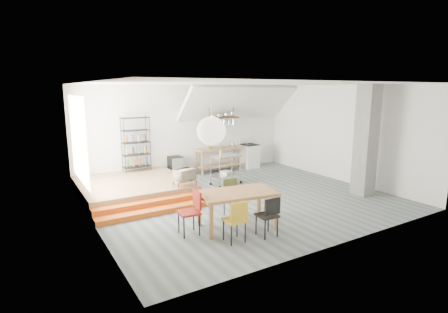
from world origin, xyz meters
TOP-DOWN VIEW (x-y plane):
  - floor at (0.00, 0.00)m, footprint 8.00×8.00m
  - wall_back at (0.00, 3.50)m, footprint 8.00×0.04m
  - wall_left at (-4.00, 0.00)m, footprint 0.04×7.00m
  - wall_right at (4.00, 0.00)m, footprint 0.04×7.00m
  - ceiling at (0.00, 0.00)m, footprint 8.00×7.00m
  - slope_ceiling at (1.80, 2.90)m, footprint 4.40×1.44m
  - window_pane at (-3.98, 1.50)m, footprint 0.02×2.50m
  - platform at (-2.50, 2.00)m, footprint 3.00×3.00m
  - step_lower at (-2.50, 0.05)m, footprint 3.00×0.35m
  - step_upper at (-2.50, 0.40)m, footprint 3.00×0.35m
  - concrete_column at (3.30, -1.50)m, footprint 0.50×0.50m
  - kitchen_counter at (1.10, 3.15)m, footprint 1.80×0.60m
  - stove at (2.50, 3.16)m, footprint 0.60×0.60m
  - pot_rack at (1.13, 2.92)m, footprint 1.20×0.50m
  - wire_shelving at (-2.00, 3.20)m, footprint 0.88×0.38m
  - microwave_shelf at (-1.40, 0.75)m, footprint 0.60×0.40m
  - paper_lantern at (-1.83, -1.58)m, footprint 0.60×0.60m
  - dining_table at (-1.24, -1.67)m, footprint 1.84×1.21m
  - chair_mustard at (-1.71, -2.38)m, footprint 0.42×0.42m
  - chair_black at (-0.97, -2.49)m, footprint 0.41×0.41m
  - chair_olive at (-0.92, -0.95)m, footprint 0.43×0.43m
  - chair_red at (-2.27, -1.51)m, footprint 0.47×0.47m
  - rolling_cart at (0.41, 1.51)m, footprint 1.05×0.69m
  - mini_fridge at (-0.63, 3.20)m, footprint 0.44×0.44m
  - microwave at (-1.40, 0.75)m, footprint 0.64×0.53m
  - bowl at (1.26, 3.10)m, footprint 0.23×0.23m

SIDE VIEW (x-z plane):
  - floor at x=0.00m, z-range 0.00..0.00m
  - step_lower at x=-2.50m, z-range 0.00..0.13m
  - step_upper at x=-2.50m, z-range 0.00..0.27m
  - platform at x=-2.50m, z-range 0.00..0.40m
  - mini_fridge at x=-0.63m, z-range 0.00..0.75m
  - stove at x=2.50m, z-range -0.11..1.07m
  - chair_black at x=-0.97m, z-range 0.08..0.96m
  - chair_mustard at x=-1.71m, z-range 0.09..0.97m
  - chair_olive at x=-0.92m, z-range 0.09..0.98m
  - microwave_shelf at x=-1.40m, z-range 0.46..0.63m
  - chair_red at x=-2.27m, z-range 0.09..1.03m
  - rolling_cart at x=0.41m, z-range 0.14..1.11m
  - kitchen_counter at x=1.10m, z-range 0.17..1.08m
  - microwave at x=-1.40m, z-range 0.56..0.87m
  - dining_table at x=-1.24m, z-range 0.32..1.13m
  - bowl at x=1.26m, z-range 0.91..0.97m
  - wire_shelving at x=-2.00m, z-range 0.43..2.23m
  - wall_back at x=0.00m, z-range 0.00..3.20m
  - wall_left at x=-4.00m, z-range 0.00..3.20m
  - wall_right at x=4.00m, z-range 0.00..3.20m
  - concrete_column at x=3.30m, z-range 0.00..3.20m
  - window_pane at x=-3.98m, z-range 0.70..2.90m
  - pot_rack at x=1.13m, z-range 1.26..2.69m
  - paper_lantern at x=-1.83m, z-range 1.90..2.50m
  - slope_ceiling at x=1.80m, z-range 1.89..3.21m
  - ceiling at x=0.00m, z-range 3.19..3.21m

